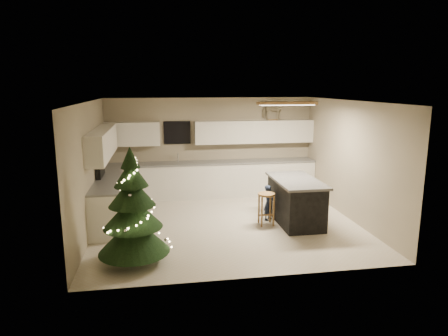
{
  "coord_description": "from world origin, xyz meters",
  "views": [
    {
      "loc": [
        -1.39,
        -8.04,
        2.91
      ],
      "look_at": [
        0.0,
        0.35,
        1.15
      ],
      "focal_mm": 32.0,
      "sensor_mm": 36.0,
      "label": 1
    }
  ],
  "objects_px": {
    "christmas_tree": "(133,216)",
    "toddler": "(269,203)",
    "rocking_horse": "(273,110)",
    "island": "(296,201)",
    "bar_stool": "(266,201)"
  },
  "relations": [
    {
      "from": "christmas_tree",
      "to": "toddler",
      "type": "height_order",
      "value": "christmas_tree"
    },
    {
      "from": "toddler",
      "to": "rocking_horse",
      "type": "xyz_separation_m",
      "value": [
        0.71,
        2.22,
        1.88
      ]
    },
    {
      "from": "island",
      "to": "rocking_horse",
      "type": "distance_m",
      "value": 3.05
    },
    {
      "from": "island",
      "to": "bar_stool",
      "type": "relative_size",
      "value": 2.47
    },
    {
      "from": "island",
      "to": "toddler",
      "type": "distance_m",
      "value": 0.59
    },
    {
      "from": "christmas_tree",
      "to": "toddler",
      "type": "distance_m",
      "value": 3.31
    },
    {
      "from": "island",
      "to": "toddler",
      "type": "xyz_separation_m",
      "value": [
        -0.53,
        0.25,
        -0.09
      ]
    },
    {
      "from": "christmas_tree",
      "to": "bar_stool",
      "type": "bearing_deg",
      "value": 27.77
    },
    {
      "from": "rocking_horse",
      "to": "toddler",
      "type": "bearing_deg",
      "value": -179.36
    },
    {
      "from": "christmas_tree",
      "to": "rocking_horse",
      "type": "xyz_separation_m",
      "value": [
        3.51,
        3.92,
        1.47
      ]
    },
    {
      "from": "toddler",
      "to": "island",
      "type": "bearing_deg",
      "value": -74.25
    },
    {
      "from": "toddler",
      "to": "rocking_horse",
      "type": "height_order",
      "value": "rocking_horse"
    },
    {
      "from": "rocking_horse",
      "to": "bar_stool",
      "type": "bearing_deg",
      "value": 179.85
    },
    {
      "from": "bar_stool",
      "to": "island",
      "type": "bearing_deg",
      "value": 4.7
    },
    {
      "from": "christmas_tree",
      "to": "toddler",
      "type": "bearing_deg",
      "value": 31.37
    }
  ]
}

